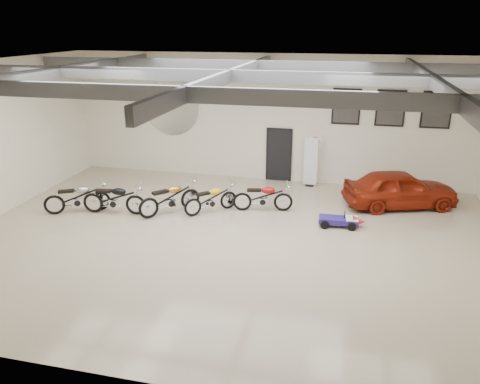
% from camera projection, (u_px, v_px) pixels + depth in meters
% --- Properties ---
extents(floor, '(16.00, 12.00, 0.01)m').
position_uv_depth(floor, '(231.00, 240.00, 13.83)').
color(floor, tan).
rests_on(floor, ground).
extents(ceiling, '(16.00, 12.00, 0.01)m').
position_uv_depth(ceiling, '(229.00, 66.00, 12.13)').
color(ceiling, gray).
rests_on(ceiling, back_wall).
extents(back_wall, '(16.00, 0.02, 5.00)m').
position_uv_depth(back_wall, '(268.00, 119.00, 18.48)').
color(back_wall, silver).
rests_on(back_wall, floor).
extents(ceiling_beams, '(15.80, 11.80, 0.32)m').
position_uv_depth(ceiling_beams, '(230.00, 76.00, 12.22)').
color(ceiling_beams, '#5B5C63').
rests_on(ceiling_beams, ceiling).
extents(door, '(0.92, 0.08, 2.10)m').
position_uv_depth(door, '(279.00, 155.00, 18.81)').
color(door, black).
rests_on(door, back_wall).
extents(logo_plaque, '(2.30, 0.06, 1.16)m').
position_uv_depth(logo_plaque, '(172.00, 107.00, 19.19)').
color(logo_plaque, silver).
rests_on(logo_plaque, back_wall).
extents(poster_left, '(1.05, 0.08, 1.35)m').
position_uv_depth(poster_left, '(346.00, 107.00, 17.59)').
color(poster_left, black).
rests_on(poster_left, back_wall).
extents(poster_mid, '(1.05, 0.08, 1.35)m').
position_uv_depth(poster_mid, '(391.00, 108.00, 17.25)').
color(poster_mid, black).
rests_on(poster_mid, back_wall).
extents(poster_right, '(1.05, 0.08, 1.35)m').
position_uv_depth(poster_right, '(437.00, 110.00, 16.91)').
color(poster_right, black).
rests_on(poster_right, back_wall).
extents(oil_sign, '(0.72, 0.10, 0.72)m').
position_uv_depth(oil_sign, '(315.00, 141.00, 18.29)').
color(oil_sign, white).
rests_on(oil_sign, back_wall).
extents(banner_stand, '(0.54, 0.25, 1.92)m').
position_uv_depth(banner_stand, '(311.00, 163.00, 18.15)').
color(banner_stand, white).
rests_on(banner_stand, floor).
extents(motorcycle_silver, '(2.16, 1.59, 1.10)m').
position_uv_depth(motorcycle_silver, '(77.00, 197.00, 15.72)').
color(motorcycle_silver, silver).
rests_on(motorcycle_silver, floor).
extents(motorcycle_black, '(2.18, 0.88, 1.11)m').
position_uv_depth(motorcycle_black, '(114.00, 198.00, 15.61)').
color(motorcycle_black, silver).
rests_on(motorcycle_black, floor).
extents(motorcycle_gold, '(1.99, 2.08, 1.14)m').
position_uv_depth(motorcycle_gold, '(170.00, 197.00, 15.62)').
color(motorcycle_gold, silver).
rests_on(motorcycle_gold, floor).
extents(motorcycle_yellow, '(1.80, 1.76, 1.00)m').
position_uv_depth(motorcycle_yellow, '(211.00, 198.00, 15.72)').
color(motorcycle_yellow, silver).
rests_on(motorcycle_yellow, floor).
extents(motorcycle_red, '(2.07, 1.00, 1.04)m').
position_uv_depth(motorcycle_red, '(263.00, 196.00, 15.85)').
color(motorcycle_red, silver).
rests_on(motorcycle_red, floor).
extents(go_kart, '(1.51, 0.74, 0.54)m').
position_uv_depth(go_kart, '(342.00, 219.00, 14.69)').
color(go_kart, navy).
rests_on(go_kart, floor).
extents(vintage_car, '(2.68, 4.14, 1.31)m').
position_uv_depth(vintage_car, '(400.00, 189.00, 16.18)').
color(vintage_car, maroon).
rests_on(vintage_car, floor).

